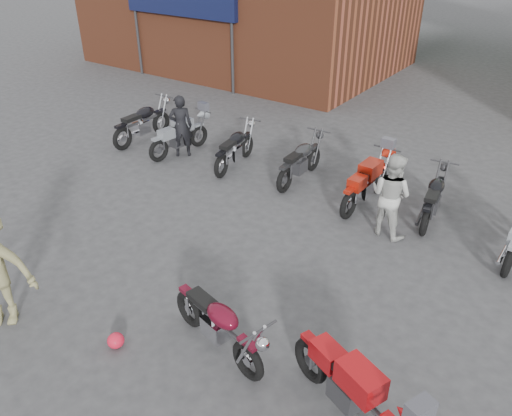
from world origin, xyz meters
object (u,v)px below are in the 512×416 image
Objects in this scene: row_bike_4 at (367,180)px; sportbike at (352,386)px; row_bike_3 at (301,159)px; row_bike_2 at (235,146)px; person_light at (391,195)px; person_dark at (181,126)px; row_bike_0 at (143,121)px; vintage_motorcycle at (218,321)px; row_bike_5 at (434,196)px; row_bike_1 at (180,134)px; helmet at (116,341)px.

sportbike is at bearing -155.20° from row_bike_4.
row_bike_3 is at bearing 85.87° from row_bike_4.
person_light is at bearing -109.59° from row_bike_2.
sportbike is 7.47m from row_bike_2.
person_dark is 0.79× the size of row_bike_0.
row_bike_4 is (3.43, 0.05, 0.03)m from row_bike_2.
vintage_motorcycle is 5.46m from row_bike_5.
sportbike is 1.18× the size of person_light.
row_bike_1 is at bearing 150.47° from vintage_motorcycle.
person_dark is 0.87× the size of row_bike_2.
vintage_motorcycle is 4.34m from person_light.
vintage_motorcycle is 0.91× the size of row_bike_0.
row_bike_0 is at bearing -47.34° from person_dark.
row_bike_2 is at bearing -76.45° from row_bike_1.
person_light is 4.33m from row_bike_2.
row_bike_2 is (1.65, 0.18, -0.00)m from row_bike_1.
person_dark is 0.85× the size of row_bike_3.
person_light is (1.95, 5.06, 0.72)m from helmet.
person_light is at bearing -88.52° from row_bike_1.
row_bike_4 is 1.08× the size of row_bike_5.
row_bike_2 is (-3.54, 5.04, -0.00)m from vintage_motorcycle.
row_bike_1 is at bearing 124.94° from helmet.
row_bike_0 is (-1.55, 0.13, -0.21)m from person_dark.
row_bike_0 is at bearing 133.24° from helmet.
row_bike_2 is at bearing 147.07° from person_dark.
row_bike_4 is (4.95, 0.31, -0.23)m from person_dark.
sportbike is at bearing 117.14° from person_light.
row_bike_4 is (-2.10, 5.08, -0.01)m from sportbike.
row_bike_1 is 5.08m from row_bike_4.
person_dark is (-3.82, 5.57, 0.69)m from helmet.
helmet is at bearing -138.15° from row_bike_0.
sportbike is 8.06× the size of helmet.
person_dark is at bearing 124.40° from helmet.
person_light is (5.77, -0.52, 0.03)m from person_dark.
vintage_motorcycle and row_bike_2 have the same top height.
person_dark is at bearing 5.35° from person_light.
sportbike is 3.36m from helmet.
row_bike_0 is 1.10× the size of row_bike_2.
vintage_motorcycle is 1.00× the size of row_bike_2.
row_bike_0 is 1.09× the size of row_bike_1.
row_bike_5 is at bearing -95.99° from row_bike_2.
row_bike_3 is (-3.82, 5.27, -0.02)m from sportbike.
person_dark is 3.27m from row_bike_3.
row_bike_4 is at bearing -98.37° from row_bike_2.
row_bike_1 reaches higher than row_bike_2.
person_light is 7.35m from row_bike_0.
row_bike_0 is 4.79m from row_bike_3.
row_bike_0 is (-5.36, 5.70, 0.47)m from helmet.
person_dark is at bearing 168.56° from sportbike.
row_bike_3 is (-1.83, 5.29, 0.01)m from vintage_motorcycle.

